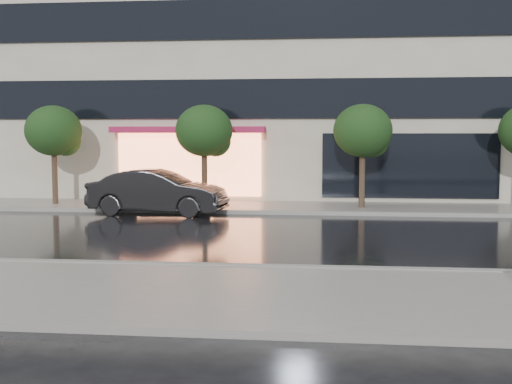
# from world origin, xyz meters

# --- Properties ---
(ground) EXTENTS (120.00, 120.00, 0.00)m
(ground) POSITION_xyz_m (0.00, 0.00, 0.00)
(ground) COLOR black
(ground) RESTS_ON ground
(sidewalk_near) EXTENTS (60.00, 4.50, 0.12)m
(sidewalk_near) POSITION_xyz_m (0.00, -3.25, 0.06)
(sidewalk_near) COLOR slate
(sidewalk_near) RESTS_ON ground
(sidewalk_far) EXTENTS (60.00, 3.50, 0.12)m
(sidewalk_far) POSITION_xyz_m (0.00, 10.25, 0.06)
(sidewalk_far) COLOR slate
(sidewalk_far) RESTS_ON ground
(curb_near) EXTENTS (60.00, 0.25, 0.14)m
(curb_near) POSITION_xyz_m (0.00, -1.00, 0.07)
(curb_near) COLOR gray
(curb_near) RESTS_ON ground
(curb_far) EXTENTS (60.00, 0.25, 0.14)m
(curb_far) POSITION_xyz_m (0.00, 8.50, 0.07)
(curb_far) COLOR gray
(curb_far) RESTS_ON ground
(office_building) EXTENTS (30.00, 12.76, 18.00)m
(office_building) POSITION_xyz_m (-0.00, 17.97, 9.00)
(office_building) COLOR beige
(office_building) RESTS_ON ground
(tree_far_west) EXTENTS (2.20, 2.20, 3.99)m
(tree_far_west) POSITION_xyz_m (-8.94, 10.03, 2.92)
(tree_far_west) COLOR #33261C
(tree_far_west) RESTS_ON ground
(tree_mid_west) EXTENTS (2.20, 2.20, 3.99)m
(tree_mid_west) POSITION_xyz_m (-2.94, 10.03, 2.92)
(tree_mid_west) COLOR #33261C
(tree_mid_west) RESTS_ON ground
(tree_mid_east) EXTENTS (2.20, 2.20, 3.99)m
(tree_mid_east) POSITION_xyz_m (3.06, 10.03, 2.92)
(tree_mid_east) COLOR #33261C
(tree_mid_east) RESTS_ON ground
(parked_car) EXTENTS (5.01, 2.14, 1.61)m
(parked_car) POSITION_xyz_m (-4.33, 8.04, 0.80)
(parked_car) COLOR black
(parked_car) RESTS_ON ground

